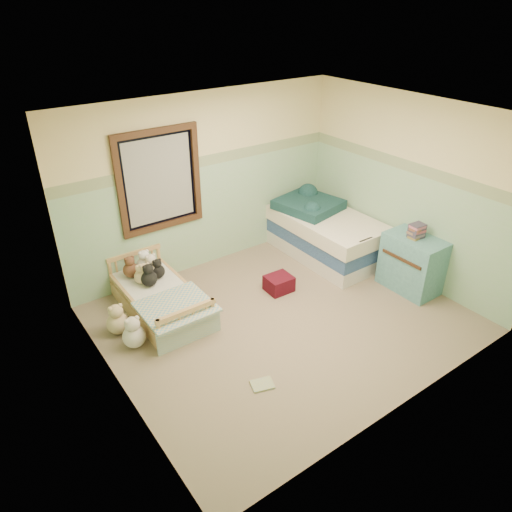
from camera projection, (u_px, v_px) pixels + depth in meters
floor at (283, 319)px, 5.98m from camera, size 4.20×3.60×0.02m
ceiling at (290, 116)px, 4.74m from camera, size 4.20×3.60×0.02m
wall_back at (206, 183)px, 6.64m from camera, size 4.20×0.04×2.50m
wall_front at (417, 304)px, 4.09m from camera, size 4.20×0.04×2.50m
wall_left at (106, 289)px, 4.30m from camera, size 0.04×3.60×2.50m
wall_right at (407, 189)px, 6.43m from camera, size 0.04×3.60×2.50m
wainscot_mint at (208, 216)px, 6.87m from camera, size 4.20×0.01×1.50m
border_strip at (205, 161)px, 6.47m from camera, size 4.20×0.01×0.15m
window_frame at (160, 181)px, 6.16m from camera, size 1.16×0.06×1.36m
window_blinds at (159, 180)px, 6.16m from camera, size 0.92×0.01×1.12m
toddler_bed_frame at (161, 304)px, 6.07m from camera, size 0.76×1.52×0.20m
toddler_mattress at (159, 294)px, 6.00m from camera, size 0.70×1.46×0.12m
patchwork_quilt at (176, 307)px, 5.62m from camera, size 0.83×0.76×0.03m
plush_bed_brown at (131, 270)px, 6.20m from camera, size 0.20×0.20×0.20m
plush_bed_white at (145, 265)px, 6.29m from camera, size 0.22×0.22×0.22m
plush_bed_tan at (141, 277)px, 6.07m from camera, size 0.19×0.19×0.19m
plush_bed_dark at (158, 271)px, 6.19m from camera, size 0.18×0.18×0.18m
plush_floor_cream at (134, 336)px, 5.45m from camera, size 0.27×0.27×0.27m
plush_floor_tan at (118, 323)px, 5.67m from camera, size 0.27×0.27×0.27m
twin_bed_frame at (322, 247)px, 7.41m from camera, size 0.96×1.92×0.22m
twin_boxspring at (322, 234)px, 7.30m from camera, size 0.96×1.92×0.22m
twin_mattress at (323, 221)px, 7.20m from camera, size 1.00×1.96×0.22m
teal_blanket at (309, 204)px, 7.29m from camera, size 0.97×1.00×0.14m
dresser at (412, 263)px, 6.40m from camera, size 0.48×0.77×0.77m
book_stack at (417, 231)px, 6.18m from camera, size 0.20×0.17×0.19m
red_pillow at (279, 283)px, 6.48m from camera, size 0.36×0.32×0.22m
floor_book at (262, 384)px, 4.96m from camera, size 0.28×0.24×0.02m
extra_plush_0 at (149, 278)px, 6.01m from camera, size 0.21×0.21×0.21m
extra_plush_1 at (146, 277)px, 6.06m from camera, size 0.20×0.20×0.20m
extra_plush_2 at (152, 269)px, 6.21m from camera, size 0.22×0.22×0.22m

